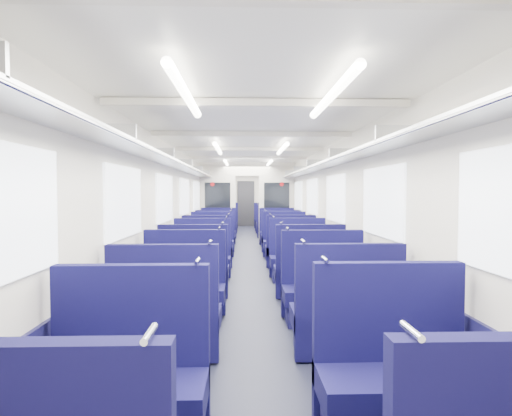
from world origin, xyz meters
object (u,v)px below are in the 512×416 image
object	(u,v)px
seat_13	(290,251)
seat_8	(194,274)
seat_9	(309,274)
seat_12	(208,251)
end_door	(246,204)
seat_3	(394,381)
seat_15	(285,244)
seat_7	(324,293)
seat_11	(298,261)
seat_10	(202,261)
seat_25	(268,223)
seat_20	(221,228)
seat_27	(266,221)
seat_4	(166,322)
seat_24	(225,223)
seat_16	(215,239)
seat_17	(281,239)
bulkhead	(247,202)
seat_22	(223,225)
seat_5	(346,320)
seat_14	(212,244)
seat_21	(272,228)
seat_18	(218,234)
seat_6	(184,292)
seat_26	(226,221)
seat_19	(277,234)
seat_23	(270,225)
seat_2	(127,388)

from	to	relation	value
seat_13	seat_8	bearing A→B (deg)	-125.03
seat_9	seat_12	xyz separation A→B (m)	(-1.66, 2.37, 0.00)
end_door	seat_13	world-z (taller)	end_door
seat_3	seat_15	bearing A→B (deg)	90.00
seat_7	seat_11	size ratio (longest dim) A/B	1.00
seat_10	seat_13	bearing A→B (deg)	36.49
seat_3	seat_12	world-z (taller)	same
seat_3	seat_11	world-z (taller)	same
seat_25	seat_20	bearing A→B (deg)	-124.64
seat_11	seat_27	distance (m)	10.08
end_door	seat_3	distance (m)	16.11
seat_4	seat_24	bearing A→B (deg)	90.00
seat_10	seat_16	world-z (taller)	same
seat_7	seat_24	bearing A→B (deg)	98.42
seat_7	seat_17	xyz separation A→B (m)	(0.00, 5.68, 0.00)
bulkhead	seat_4	bearing A→B (deg)	-95.47
seat_22	seat_7	bearing A→B (deg)	-80.74
seat_5	seat_4	bearing A→B (deg)	179.99
end_door	seat_25	distance (m)	2.73
seat_14	seat_21	bearing A→B (deg)	69.02
seat_20	seat_27	size ratio (longest dim) A/B	1.00
seat_10	seat_12	xyz separation A→B (m)	(0.00, 1.19, 0.00)
seat_15	seat_25	distance (m)	6.58
seat_9	seat_20	size ratio (longest dim) A/B	1.00
seat_3	seat_18	world-z (taller)	same
seat_4	seat_9	distance (m)	2.74
bulkhead	seat_6	xyz separation A→B (m)	(-0.83, -7.51, -0.89)
seat_21	seat_26	bearing A→B (deg)	115.65
seat_15	seat_22	distance (m)	5.76
seat_19	seat_14	bearing A→B (deg)	-127.28
seat_17	seat_18	xyz separation A→B (m)	(-1.66, 1.32, 0.00)
seat_23	seat_5	bearing A→B (deg)	-90.00
seat_10	seat_17	size ratio (longest dim) A/B	1.00
end_door	seat_25	bearing A→B (deg)	-71.77
seat_20	seat_17	bearing A→B (deg)	-62.31
seat_8	seat_14	size ratio (longest dim) A/B	1.00
seat_5	seat_6	size ratio (longest dim) A/B	1.00
bulkhead	seat_13	distance (m)	4.25
seat_3	seat_4	xyz separation A→B (m)	(-1.66, 1.26, 0.00)
seat_8	seat_12	world-z (taller)	same
seat_17	seat_25	size ratio (longest dim) A/B	1.00
bulkhead	seat_16	size ratio (longest dim) A/B	2.54
seat_10	seat_16	distance (m)	3.47
seat_5	seat_22	xyz separation A→B (m)	(-1.66, 11.23, 0.00)
seat_10	seat_20	world-z (taller)	same
bulkhead	seat_19	bearing A→B (deg)	-42.27
seat_23	end_door	bearing A→B (deg)	102.97
seat_15	bulkhead	bearing A→B (deg)	105.70
seat_14	seat_23	distance (m)	5.73
seat_2	seat_15	world-z (taller)	same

